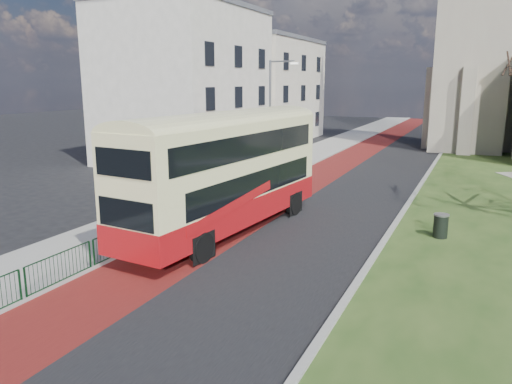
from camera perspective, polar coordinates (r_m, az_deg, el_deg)
The scene contains 12 objects.
ground at distance 19.10m, azimuth -7.19°, elevation -8.02°, with size 160.00×160.00×0.00m, color black.
road_carriageway at distance 36.67m, azimuth 11.46°, elevation 1.82°, with size 9.00×120.00×0.01m, color black.
bus_lane at distance 37.35m, azimuth 7.43°, elevation 2.16°, with size 3.40×120.00×0.01m, color #591414.
pavement_west at distance 38.61m, azimuth 2.03°, elevation 2.68°, with size 4.00×120.00×0.12m, color gray.
kerb_west at distance 37.90m, azimuth 4.83°, elevation 2.46°, with size 0.25×120.00×0.13m, color #999993.
kerb_east at distance 37.90m, azimuth 18.95°, elevation 1.82°, with size 0.25×80.00×0.13m, color #999993.
pedestrian_railing at distance 23.66m, azimuth -8.26°, elevation -2.59°, with size 0.07×24.00×1.12m.
street_block_near at distance 43.97m, azimuth -8.02°, elevation 12.22°, with size 10.30×14.30×13.00m.
street_block_far at distance 58.13m, azimuth 0.64°, elevation 11.66°, with size 10.30×16.30×11.50m.
streetlamp at distance 36.00m, azimuth 1.83°, elevation 9.23°, with size 2.13×0.18×8.00m.
bus at distance 22.03m, azimuth -3.42°, elevation 2.82°, with size 4.05×12.63×5.19m.
litter_bin at distance 23.05m, azimuth 20.35°, elevation -3.63°, with size 0.72×0.72×1.05m.
Camera 1 is at (9.50, -15.16, 6.69)m, focal length 35.00 mm.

